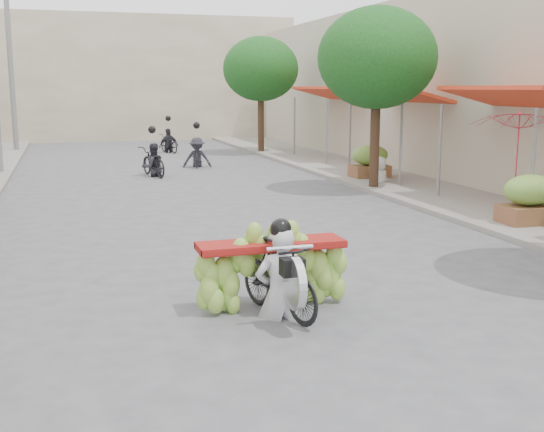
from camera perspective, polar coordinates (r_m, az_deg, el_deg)
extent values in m
cube|color=gray|center=(21.83, 11.16, 2.83)|extent=(4.00, 60.00, 0.12)
cube|color=red|center=(17.46, 19.63, 9.37)|extent=(1.77, 4.20, 0.53)
cylinder|color=slate|center=(15.54, 20.99, 3.73)|extent=(0.08, 0.08, 2.55)
cylinder|color=slate|center=(18.67, 13.85, 5.18)|extent=(0.08, 0.08, 2.55)
cube|color=red|center=(22.58, 10.48, 9.96)|extent=(1.77, 4.20, 0.53)
cylinder|color=slate|center=(20.58, 10.73, 5.79)|extent=(0.08, 0.08, 2.55)
cylinder|color=slate|center=(24.01, 6.52, 6.58)|extent=(0.08, 0.08, 2.55)
cube|color=red|center=(28.05, 4.78, 10.21)|extent=(1.77, 4.20, 0.53)
cylinder|color=slate|center=(26.03, 4.59, 6.93)|extent=(0.08, 0.08, 2.55)
cylinder|color=slate|center=(29.60, 1.89, 7.40)|extent=(0.08, 0.08, 2.55)
cube|color=#BFB297|center=(42.21, -12.78, 11.15)|extent=(20.00, 6.00, 7.00)
cylinder|color=slate|center=(34.17, -21.02, 11.72)|extent=(0.24, 0.24, 8.00)
cylinder|color=#3A2719|center=(20.07, 8.60, 6.66)|extent=(0.28, 0.28, 3.20)
ellipsoid|color=#185019|center=(20.04, 8.78, 12.95)|extent=(3.40, 3.40, 2.90)
cylinder|color=#3A2719|center=(31.32, -0.93, 8.18)|extent=(0.28, 0.28, 3.20)
ellipsoid|color=#185019|center=(31.30, -0.95, 12.21)|extent=(3.40, 3.40, 2.90)
cube|color=brown|center=(15.53, 20.70, 0.37)|extent=(1.20, 0.80, 0.50)
ellipsoid|color=#6E9F3C|center=(15.44, 20.84, 2.48)|extent=(1.20, 0.88, 0.66)
cube|color=brown|center=(22.32, 8.17, 3.90)|extent=(1.20, 0.80, 0.50)
ellipsoid|color=#6E9F3C|center=(22.26, 8.21, 5.38)|extent=(1.20, 0.88, 0.66)
imported|color=black|center=(8.97, 0.57, -5.21)|extent=(0.98, 1.80, 1.02)
cylinder|color=silver|center=(8.34, 1.91, -5.64)|extent=(0.10, 0.66, 0.66)
cube|color=black|center=(8.39, 1.70, -4.28)|extent=(0.28, 0.22, 0.22)
cylinder|color=silver|center=(8.42, 1.49, -2.66)|extent=(0.60, 0.05, 0.05)
cube|color=maroon|center=(9.20, -0.08, -2.41)|extent=(2.00, 0.55, 0.10)
imported|color=silver|center=(8.75, 0.67, -0.87)|extent=(0.66, 0.49, 1.82)
sphere|color=black|center=(8.59, 0.75, 4.86)|extent=(0.28, 0.28, 0.28)
imported|color=#A71628|center=(15.43, 20.13, 8.44)|extent=(2.54, 2.54, 1.87)
imported|color=white|center=(21.10, 9.00, 4.94)|extent=(0.88, 0.68, 1.56)
imported|color=black|center=(23.49, -9.93, 4.49)|extent=(1.07, 1.87, 0.99)
imported|color=#28272E|center=(23.43, -9.98, 6.02)|extent=(0.89, 0.66, 1.65)
sphere|color=black|center=(23.40, -10.01, 7.13)|extent=(0.26, 0.26, 0.26)
imported|color=black|center=(25.94, -6.29, 5.12)|extent=(0.80, 1.69, 0.96)
imported|color=#28272E|center=(25.89, -6.32, 6.54)|extent=(1.15, 0.76, 1.65)
sphere|color=black|center=(25.86, -6.34, 7.55)|extent=(0.26, 0.26, 0.26)
imported|color=black|center=(32.08, -8.63, 6.02)|extent=(1.00, 1.62, 0.85)
imported|color=#28272E|center=(32.03, -8.67, 7.27)|extent=(1.09, 0.81, 1.65)
sphere|color=black|center=(32.01, -8.69, 8.08)|extent=(0.26, 0.26, 0.26)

